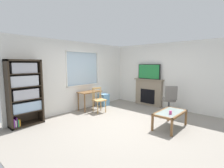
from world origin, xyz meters
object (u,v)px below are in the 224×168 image
coffee_table (170,114)px  sippy_cup (170,113)px  bookshelf (24,90)px  plastic_drawer_unit (103,100)px  wooden_chair (99,99)px  tv (149,72)px  office_chair (170,98)px  desk_under_window (90,94)px  fireplace (149,92)px

coffee_table → sippy_cup: sippy_cup is taller
bookshelf → plastic_drawer_unit: bearing=-1.0°
wooden_chair → tv: bearing=-22.2°
coffee_table → office_chair: bearing=23.6°
wooden_chair → coffee_table: bearing=-83.9°
plastic_drawer_unit → office_chair: (0.78, -2.56, 0.31)m
plastic_drawer_unit → coffee_table: 3.18m
desk_under_window → sippy_cup: 3.18m
coffee_table → fireplace: bearing=43.2°
fireplace → office_chair: fireplace is taller
fireplace → sippy_cup: (-2.04, -1.81, -0.07)m
sippy_cup → plastic_drawer_unit: bearing=77.2°
bookshelf → fireplace: 4.67m
fireplace → tv: (-0.02, 0.00, 0.87)m
wooden_chair → office_chair: office_chair is taller
bookshelf → plastic_drawer_unit: 3.20m
fireplace → office_chair: 1.26m
bookshelf → coffee_table: 4.15m
bookshelf → tv: size_ratio=1.90×
desk_under_window → fireplace: fireplace is taller
desk_under_window → tv: (2.08, -1.37, 0.85)m
tv → sippy_cup: tv is taller
desk_under_window → fireplace: size_ratio=0.70×
office_chair → sippy_cup: office_chair is taller
plastic_drawer_unit → fireplace: bearing=-47.3°
wooden_chair → plastic_drawer_unit: (0.80, 0.56, -0.22)m
wooden_chair → desk_under_window: bearing=89.2°
sippy_cup → office_chair: bearing=23.6°
wooden_chair → office_chair: (1.58, -2.00, 0.09)m
plastic_drawer_unit → office_chair: bearing=-73.0°
desk_under_window → sippy_cup: desk_under_window is taller
bookshelf → sippy_cup: (2.37, -3.28, -0.52)m
wooden_chair → fireplace: size_ratio=0.70×
fireplace → coffee_table: bearing=-136.8°
desk_under_window → plastic_drawer_unit: desk_under_window is taller
desk_under_window → office_chair: size_ratio=0.90×
fireplace → coffee_table: fireplace is taller
desk_under_window → coffee_table: size_ratio=0.85×
fireplace → sippy_cup: 2.72m
desk_under_window → wooden_chair: 0.53m
plastic_drawer_unit → sippy_cup: bearing=-102.8°
tv → office_chair: 1.53m
wooden_chair → plastic_drawer_unit: size_ratio=1.85×
desk_under_window → bookshelf: bearing=177.4°
plastic_drawer_unit → coffee_table: bearing=-99.5°
plastic_drawer_unit → desk_under_window: bearing=-176.4°
office_chair → fireplace: bearing=65.5°
tv → coffee_table: size_ratio=0.93×
desk_under_window → tv: bearing=-33.3°
wooden_chair → sippy_cup: (0.07, -2.66, 0.04)m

